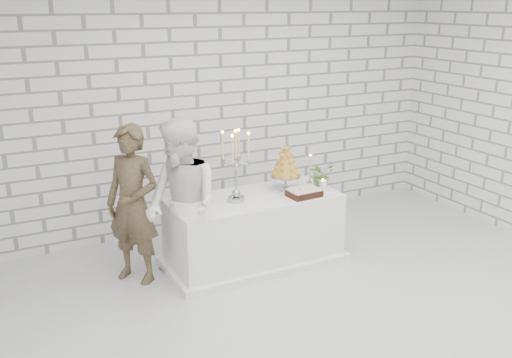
# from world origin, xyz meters

# --- Properties ---
(ground) EXTENTS (6.00, 5.00, 0.01)m
(ground) POSITION_xyz_m (0.00, 0.00, 0.00)
(ground) COLOR silver
(ground) RESTS_ON ground
(wall_back) EXTENTS (6.00, 0.01, 3.00)m
(wall_back) POSITION_xyz_m (0.00, 2.50, 1.50)
(wall_back) COLOR white
(wall_back) RESTS_ON ground
(cake_table) EXTENTS (1.80, 0.80, 0.75)m
(cake_table) POSITION_xyz_m (-0.19, 1.25, 0.38)
(cake_table) COLOR white
(cake_table) RESTS_ON ground
(groom) EXTENTS (0.67, 0.70, 1.61)m
(groom) POSITION_xyz_m (-1.43, 1.45, 0.80)
(groom) COLOR #3E301C
(groom) RESTS_ON ground
(bride) EXTENTS (0.77, 0.92, 1.68)m
(bride) POSITION_xyz_m (-1.04, 1.11, 0.84)
(bride) COLOR white
(bride) RESTS_ON ground
(candelabra) EXTENTS (0.34, 0.34, 0.75)m
(candelabra) POSITION_xyz_m (-0.42, 1.22, 1.13)
(candelabra) COLOR #9B9CA5
(candelabra) RESTS_ON cake_table
(croquembouche) EXTENTS (0.42, 0.42, 0.51)m
(croquembouche) POSITION_xyz_m (0.22, 1.31, 1.01)
(croquembouche) COLOR #AC7928
(croquembouche) RESTS_ON cake_table
(chocolate_cake) EXTENTS (0.34, 0.26, 0.08)m
(chocolate_cake) POSITION_xyz_m (0.29, 1.02, 0.79)
(chocolate_cake) COLOR black
(chocolate_cake) RESTS_ON cake_table
(pillar_candle) EXTENTS (0.10, 0.10, 0.12)m
(pillar_candle) POSITION_xyz_m (0.55, 1.08, 0.81)
(pillar_candle) COLOR white
(pillar_candle) RESTS_ON cake_table
(extra_taper) EXTENTS (0.07, 0.07, 0.32)m
(extra_taper) POSITION_xyz_m (0.58, 1.37, 0.91)
(extra_taper) COLOR beige
(extra_taper) RESTS_ON cake_table
(flowers) EXTENTS (0.31, 0.28, 0.31)m
(flowers) POSITION_xyz_m (0.59, 1.17, 0.91)
(flowers) COLOR #3E6B31
(flowers) RESTS_ON cake_table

